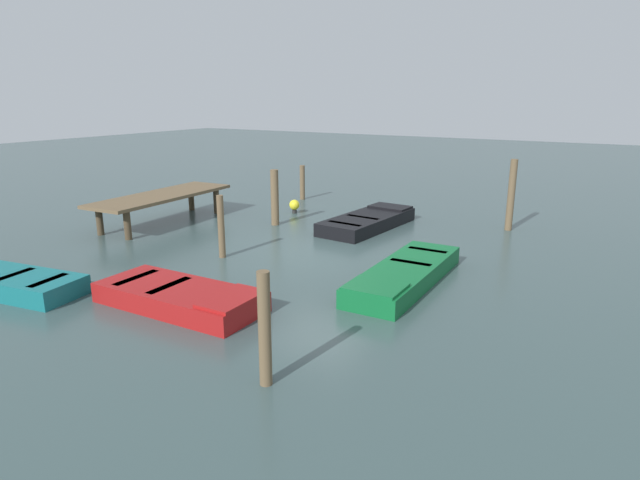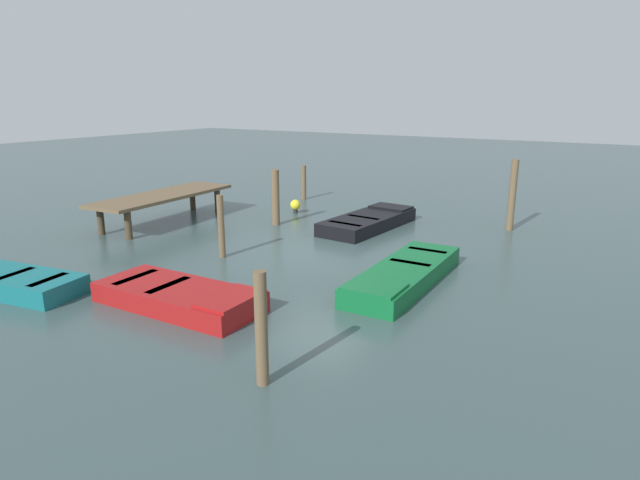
{
  "view_description": "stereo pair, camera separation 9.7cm",
  "coord_description": "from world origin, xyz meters",
  "px_view_note": "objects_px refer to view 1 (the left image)",
  "views": [
    {
      "loc": [
        -11.67,
        -6.88,
        4.04
      ],
      "look_at": [
        0.0,
        0.0,
        0.35
      ],
      "focal_mm": 30.05,
      "sensor_mm": 36.0,
      "label": 1
    },
    {
      "loc": [
        -11.62,
        -6.96,
        4.04
      ],
      "look_at": [
        0.0,
        0.0,
        0.35
      ],
      "focal_mm": 30.05,
      "sensor_mm": 36.0,
      "label": 2
    }
  ],
  "objects_px": {
    "mooring_piling_mid_left": "(302,182)",
    "rowboat_green": "(405,274)",
    "mooring_piling_center": "(265,329)",
    "rowboat_teal": "(6,281)",
    "rowboat_black": "(368,221)",
    "rowboat_red": "(181,296)",
    "mooring_piling_mid_right": "(221,227)",
    "dock_segment": "(162,198)",
    "mooring_piling_near_left": "(275,198)",
    "mooring_piling_far_right": "(511,195)",
    "marker_buoy": "(294,205)"
  },
  "relations": [
    {
      "from": "mooring_piling_mid_right",
      "to": "mooring_piling_far_right",
      "type": "bearing_deg",
      "value": -40.4
    },
    {
      "from": "rowboat_black",
      "to": "mooring_piling_mid_right",
      "type": "xyz_separation_m",
      "value": [
        -4.76,
        1.84,
        0.59
      ]
    },
    {
      "from": "dock_segment",
      "to": "rowboat_red",
      "type": "xyz_separation_m",
      "value": [
        -4.94,
        -5.64,
        -0.62
      ]
    },
    {
      "from": "rowboat_black",
      "to": "mooring_piling_near_left",
      "type": "relative_size",
      "value": 2.18
    },
    {
      "from": "rowboat_teal",
      "to": "mooring_piling_center",
      "type": "height_order",
      "value": "mooring_piling_center"
    },
    {
      "from": "rowboat_black",
      "to": "mooring_piling_near_left",
      "type": "distance_m",
      "value": 3.04
    },
    {
      "from": "dock_segment",
      "to": "mooring_piling_mid_right",
      "type": "xyz_separation_m",
      "value": [
        -1.96,
        -4.16,
        -0.02
      ]
    },
    {
      "from": "rowboat_black",
      "to": "marker_buoy",
      "type": "distance_m",
      "value": 3.21
    },
    {
      "from": "rowboat_red",
      "to": "mooring_piling_mid_right",
      "type": "xyz_separation_m",
      "value": [
        2.98,
        1.49,
        0.59
      ]
    },
    {
      "from": "rowboat_red",
      "to": "mooring_piling_near_left",
      "type": "xyz_separation_m",
      "value": [
        6.59,
        2.38,
        0.67
      ]
    },
    {
      "from": "mooring_piling_center",
      "to": "mooring_piling_near_left",
      "type": "distance_m",
      "value": 9.82
    },
    {
      "from": "mooring_piling_mid_right",
      "to": "mooring_piling_mid_left",
      "type": "relative_size",
      "value": 1.2
    },
    {
      "from": "marker_buoy",
      "to": "mooring_piling_far_right",
      "type": "bearing_deg",
      "value": -79.31
    },
    {
      "from": "rowboat_green",
      "to": "marker_buoy",
      "type": "relative_size",
      "value": 8.7
    },
    {
      "from": "dock_segment",
      "to": "rowboat_green",
      "type": "distance_m",
      "value": 9.06
    },
    {
      "from": "mooring_piling_center",
      "to": "marker_buoy",
      "type": "xyz_separation_m",
      "value": [
        9.87,
        5.96,
        -0.57
      ]
    },
    {
      "from": "rowboat_green",
      "to": "mooring_piling_center",
      "type": "bearing_deg",
      "value": -1.92
    },
    {
      "from": "marker_buoy",
      "to": "mooring_piling_mid_right",
      "type": "bearing_deg",
      "value": -166.32
    },
    {
      "from": "mooring_piling_near_left",
      "to": "mooring_piling_far_right",
      "type": "distance_m",
      "value": 7.28
    },
    {
      "from": "dock_segment",
      "to": "mooring_piling_far_right",
      "type": "bearing_deg",
      "value": -67.12
    },
    {
      "from": "rowboat_red",
      "to": "rowboat_teal",
      "type": "height_order",
      "value": "same"
    },
    {
      "from": "mooring_piling_mid_left",
      "to": "rowboat_green",
      "type": "bearing_deg",
      "value": -134.91
    },
    {
      "from": "mooring_piling_mid_left",
      "to": "mooring_piling_mid_right",
      "type": "bearing_deg",
      "value": -162.32
    },
    {
      "from": "rowboat_red",
      "to": "dock_segment",
      "type": "bearing_deg",
      "value": 138.2
    },
    {
      "from": "rowboat_teal",
      "to": "mooring_piling_mid_left",
      "type": "distance_m",
      "value": 11.93
    },
    {
      "from": "rowboat_red",
      "to": "mooring_piling_mid_right",
      "type": "bearing_deg",
      "value": 115.94
    },
    {
      "from": "marker_buoy",
      "to": "mooring_piling_mid_left",
      "type": "bearing_deg",
      "value": 26.16
    },
    {
      "from": "mooring_piling_mid_left",
      "to": "rowboat_red",
      "type": "bearing_deg",
      "value": -159.75
    },
    {
      "from": "dock_segment",
      "to": "rowboat_green",
      "type": "xyz_separation_m",
      "value": [
        -1.45,
        -8.93,
        -0.62
      ]
    },
    {
      "from": "rowboat_black",
      "to": "mooring_piling_far_right",
      "type": "xyz_separation_m",
      "value": [
        1.93,
        -3.86,
        0.87
      ]
    },
    {
      "from": "marker_buoy",
      "to": "rowboat_red",
      "type": "bearing_deg",
      "value": -161.5
    },
    {
      "from": "mooring_piling_center",
      "to": "marker_buoy",
      "type": "distance_m",
      "value": 11.54
    },
    {
      "from": "mooring_piling_far_right",
      "to": "marker_buoy",
      "type": "distance_m",
      "value": 7.18
    },
    {
      "from": "rowboat_red",
      "to": "mooring_piling_near_left",
      "type": "height_order",
      "value": "mooring_piling_near_left"
    },
    {
      "from": "mooring_piling_mid_right",
      "to": "rowboat_green",
      "type": "bearing_deg",
      "value": -83.84
    },
    {
      "from": "mooring_piling_mid_right",
      "to": "mooring_piling_near_left",
      "type": "height_order",
      "value": "mooring_piling_near_left"
    },
    {
      "from": "rowboat_black",
      "to": "rowboat_teal",
      "type": "bearing_deg",
      "value": 160.0
    },
    {
      "from": "rowboat_green",
      "to": "rowboat_red",
      "type": "bearing_deg",
      "value": -43.83
    },
    {
      "from": "mooring_piling_center",
      "to": "rowboat_teal",
      "type": "bearing_deg",
      "value": 87.6
    },
    {
      "from": "rowboat_black",
      "to": "mooring_piling_mid_left",
      "type": "xyz_separation_m",
      "value": [
        2.96,
        4.3,
        0.46
      ]
    },
    {
      "from": "rowboat_red",
      "to": "marker_buoy",
      "type": "height_order",
      "value": "marker_buoy"
    },
    {
      "from": "marker_buoy",
      "to": "rowboat_green",
      "type": "bearing_deg",
      "value": -128.65
    },
    {
      "from": "mooring_piling_mid_right",
      "to": "mooring_piling_near_left",
      "type": "distance_m",
      "value": 3.72
    },
    {
      "from": "rowboat_black",
      "to": "mooring_piling_mid_left",
      "type": "relative_size",
      "value": 2.86
    },
    {
      "from": "rowboat_red",
      "to": "marker_buoy",
      "type": "distance_m",
      "value": 8.81
    },
    {
      "from": "mooring_piling_far_right",
      "to": "mooring_piling_mid_right",
      "type": "bearing_deg",
      "value": 139.6
    },
    {
      "from": "mooring_piling_center",
      "to": "mooring_piling_mid_right",
      "type": "height_order",
      "value": "mooring_piling_center"
    },
    {
      "from": "rowboat_red",
      "to": "rowboat_black",
      "type": "bearing_deg",
      "value": 86.8
    },
    {
      "from": "dock_segment",
      "to": "rowboat_red",
      "type": "height_order",
      "value": "dock_segment"
    },
    {
      "from": "rowboat_black",
      "to": "dock_segment",
      "type": "bearing_deg",
      "value": 120.24
    }
  ]
}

